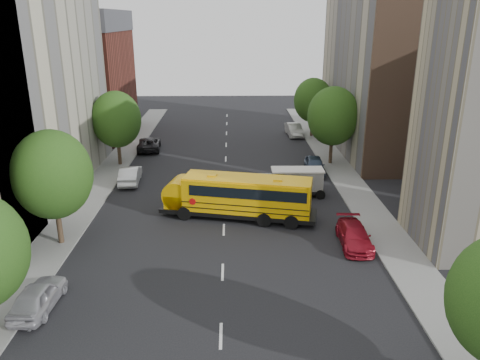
{
  "coord_description": "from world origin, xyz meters",
  "views": [
    {
      "loc": [
        0.53,
        -32.86,
        14.51
      ],
      "look_at": [
        1.26,
        2.0,
        2.42
      ],
      "focal_mm": 35.0,
      "sensor_mm": 36.0,
      "label": 1
    }
  ],
  "objects_px": {
    "street_tree_5": "(313,100)",
    "parked_car_1": "(130,175)",
    "parked_car_4": "(314,165)",
    "parked_car_5": "(294,130)",
    "street_tree_4": "(333,116)",
    "school_bus": "(237,195)",
    "parked_car_2": "(149,144)",
    "street_tree_2": "(116,119)",
    "safari_truck": "(292,181)",
    "parked_car_3": "(354,236)",
    "street_tree_1": "(52,175)",
    "parked_car_0": "(38,296)"
  },
  "relations": [
    {
      "from": "parked_car_2",
      "to": "street_tree_1",
      "type": "bearing_deg",
      "value": 79.49
    },
    {
      "from": "parked_car_0",
      "to": "parked_car_4",
      "type": "height_order",
      "value": "parked_car_4"
    },
    {
      "from": "school_bus",
      "to": "parked_car_5",
      "type": "xyz_separation_m",
      "value": [
        7.83,
        26.29,
        -1.07
      ]
    },
    {
      "from": "street_tree_1",
      "to": "parked_car_3",
      "type": "distance_m",
      "value": 20.26
    },
    {
      "from": "street_tree_2",
      "to": "parked_car_5",
      "type": "xyz_separation_m",
      "value": [
        19.8,
        12.49,
        -4.03
      ]
    },
    {
      "from": "school_bus",
      "to": "parked_car_2",
      "type": "bearing_deg",
      "value": 129.27
    },
    {
      "from": "street_tree_2",
      "to": "parked_car_3",
      "type": "xyz_separation_m",
      "value": [
        19.8,
        -18.63,
        -4.13
      ]
    },
    {
      "from": "street_tree_2",
      "to": "parked_car_4",
      "type": "relative_size",
      "value": 1.66
    },
    {
      "from": "parked_car_4",
      "to": "parked_car_5",
      "type": "bearing_deg",
      "value": 94.67
    },
    {
      "from": "street_tree_1",
      "to": "street_tree_5",
      "type": "xyz_separation_m",
      "value": [
        22.0,
        30.0,
        -0.25
      ]
    },
    {
      "from": "street_tree_5",
      "to": "parked_car_5",
      "type": "bearing_deg",
      "value": 167.34
    },
    {
      "from": "street_tree_5",
      "to": "parked_car_2",
      "type": "height_order",
      "value": "street_tree_5"
    },
    {
      "from": "street_tree_5",
      "to": "street_tree_4",
      "type": "bearing_deg",
      "value": -90.0
    },
    {
      "from": "street_tree_2",
      "to": "safari_truck",
      "type": "bearing_deg",
      "value": -28.43
    },
    {
      "from": "parked_car_1",
      "to": "parked_car_3",
      "type": "distance_m",
      "value": 21.91
    },
    {
      "from": "parked_car_1",
      "to": "parked_car_0",
      "type": "bearing_deg",
      "value": 83.42
    },
    {
      "from": "school_bus",
      "to": "parked_car_5",
      "type": "relative_size",
      "value": 2.5
    },
    {
      "from": "street_tree_1",
      "to": "parked_car_4",
      "type": "xyz_separation_m",
      "value": [
        19.8,
        15.02,
        -4.16
      ]
    },
    {
      "from": "school_bus",
      "to": "parked_car_2",
      "type": "distance_m",
      "value": 22.07
    },
    {
      "from": "street_tree_2",
      "to": "street_tree_5",
      "type": "distance_m",
      "value": 25.06
    },
    {
      "from": "street_tree_1",
      "to": "parked_car_0",
      "type": "distance_m",
      "value": 8.75
    },
    {
      "from": "street_tree_2",
      "to": "parked_car_2",
      "type": "bearing_deg",
      "value": 70.6
    },
    {
      "from": "parked_car_3",
      "to": "street_tree_5",
      "type": "bearing_deg",
      "value": 88.29
    },
    {
      "from": "parked_car_0",
      "to": "parked_car_2",
      "type": "bearing_deg",
      "value": -88.6
    },
    {
      "from": "parked_car_1",
      "to": "parked_car_3",
      "type": "bearing_deg",
      "value": 139.15
    },
    {
      "from": "street_tree_5",
      "to": "parked_car_1",
      "type": "distance_m",
      "value": 26.76
    },
    {
      "from": "street_tree_5",
      "to": "school_bus",
      "type": "height_order",
      "value": "street_tree_5"
    },
    {
      "from": "street_tree_1",
      "to": "safari_truck",
      "type": "relative_size",
      "value": 1.42
    },
    {
      "from": "parked_car_5",
      "to": "street_tree_1",
      "type": "bearing_deg",
      "value": -126.99
    },
    {
      "from": "parked_car_1",
      "to": "parked_car_3",
      "type": "relative_size",
      "value": 0.99
    },
    {
      "from": "street_tree_5",
      "to": "parked_car_0",
      "type": "relative_size",
      "value": 1.71
    },
    {
      "from": "street_tree_1",
      "to": "parked_car_2",
      "type": "distance_m",
      "value": 24.35
    },
    {
      "from": "street_tree_1",
      "to": "parked_car_2",
      "type": "relative_size",
      "value": 1.47
    },
    {
      "from": "street_tree_5",
      "to": "parked_car_5",
      "type": "xyz_separation_m",
      "value": [
        -2.2,
        0.49,
        -3.9
      ]
    },
    {
      "from": "parked_car_3",
      "to": "parked_car_0",
      "type": "bearing_deg",
      "value": -156.99
    },
    {
      "from": "street_tree_4",
      "to": "parked_car_1",
      "type": "bearing_deg",
      "value": -164.27
    },
    {
      "from": "street_tree_4",
      "to": "school_bus",
      "type": "relative_size",
      "value": 0.67
    },
    {
      "from": "school_bus",
      "to": "parked_car_5",
      "type": "height_order",
      "value": "school_bus"
    },
    {
      "from": "school_bus",
      "to": "parked_car_3",
      "type": "xyz_separation_m",
      "value": [
        7.83,
        -4.83,
        -1.17
      ]
    },
    {
      "from": "safari_truck",
      "to": "parked_car_1",
      "type": "distance_m",
      "value": 15.01
    },
    {
      "from": "safari_truck",
      "to": "parked_car_5",
      "type": "xyz_separation_m",
      "value": [
        3.01,
        21.58,
        -0.45
      ]
    },
    {
      "from": "street_tree_2",
      "to": "parked_car_5",
      "type": "bearing_deg",
      "value": 32.25
    },
    {
      "from": "street_tree_4",
      "to": "school_bus",
      "type": "distance_m",
      "value": 17.36
    },
    {
      "from": "parked_car_3",
      "to": "safari_truck",
      "type": "bearing_deg",
      "value": 109.92
    },
    {
      "from": "street_tree_5",
      "to": "parked_car_5",
      "type": "height_order",
      "value": "street_tree_5"
    },
    {
      "from": "street_tree_4",
      "to": "school_bus",
      "type": "xyz_separation_m",
      "value": [
        -10.03,
        -13.8,
        -3.2
      ]
    },
    {
      "from": "street_tree_1",
      "to": "parked_car_2",
      "type": "height_order",
      "value": "street_tree_1"
    },
    {
      "from": "safari_truck",
      "to": "parked_car_2",
      "type": "height_order",
      "value": "safari_truck"
    },
    {
      "from": "street_tree_1",
      "to": "street_tree_2",
      "type": "bearing_deg",
      "value": 90.0
    },
    {
      "from": "street_tree_1",
      "to": "school_bus",
      "type": "xyz_separation_m",
      "value": [
        11.97,
        4.2,
        -3.08
      ]
    }
  ]
}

